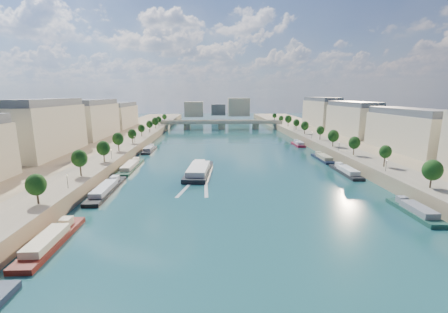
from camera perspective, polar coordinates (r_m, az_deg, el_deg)
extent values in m
plane|color=#0C3436|center=(160.09, 1.15, 0.20)|extent=(700.00, 700.00, 0.00)
cube|color=#9E8460|center=(170.77, -23.72, 0.78)|extent=(44.00, 520.00, 5.00)
cube|color=#9E8460|center=(179.30, 24.78, 1.18)|extent=(44.00, 520.00, 5.00)
cube|color=gray|center=(165.50, -18.95, 1.72)|extent=(14.00, 520.00, 0.10)
cube|color=gray|center=(172.50, 20.43, 2.01)|extent=(14.00, 520.00, 0.10)
cylinder|color=#382B1E|center=(90.45, -32.26, -6.40)|extent=(0.50, 0.50, 3.82)
ellipsoid|color=#113411|center=(89.50, -32.51, -4.20)|extent=(4.80, 4.80, 5.52)
cylinder|color=#382B1E|center=(111.04, -26.26, -2.65)|extent=(0.50, 0.50, 3.82)
ellipsoid|color=#113411|center=(110.27, -26.43, -0.84)|extent=(4.80, 4.80, 5.52)
cylinder|color=#382B1E|center=(132.78, -22.20, -0.08)|extent=(0.50, 0.50, 3.82)
ellipsoid|color=#113411|center=(132.13, -22.32, 1.44)|extent=(4.80, 4.80, 5.52)
cylinder|color=#382B1E|center=(155.18, -19.30, 1.75)|extent=(0.50, 0.50, 3.82)
ellipsoid|color=#113411|center=(154.63, -19.39, 3.06)|extent=(4.80, 4.80, 5.52)
cylinder|color=#382B1E|center=(178.01, -17.13, 3.12)|extent=(0.50, 0.50, 3.82)
ellipsoid|color=#113411|center=(177.53, -17.20, 4.27)|extent=(4.80, 4.80, 5.52)
cylinder|color=#382B1E|center=(201.10, -15.46, 4.17)|extent=(0.50, 0.50, 3.82)
ellipsoid|color=#113411|center=(200.68, -15.51, 5.19)|extent=(4.80, 4.80, 5.52)
cylinder|color=#382B1E|center=(224.39, -14.12, 5.00)|extent=(0.50, 0.50, 3.82)
ellipsoid|color=#113411|center=(224.01, -14.17, 5.92)|extent=(4.80, 4.80, 5.52)
cylinder|color=#382B1E|center=(247.81, -13.04, 5.68)|extent=(0.50, 0.50, 3.82)
ellipsoid|color=#113411|center=(247.47, -13.08, 6.50)|extent=(4.80, 4.80, 5.52)
cylinder|color=#382B1E|center=(271.34, -12.14, 6.23)|extent=(0.50, 0.50, 3.82)
ellipsoid|color=#113411|center=(271.02, -12.18, 6.99)|extent=(4.80, 4.80, 5.52)
cylinder|color=#382B1E|center=(294.94, -11.39, 6.70)|extent=(0.50, 0.50, 3.82)
ellipsoid|color=#113411|center=(294.65, -11.42, 7.39)|extent=(4.80, 4.80, 5.52)
cylinder|color=#382B1E|center=(108.25, 34.74, -3.92)|extent=(0.50, 0.50, 3.82)
ellipsoid|color=#113411|center=(107.46, 34.97, -2.07)|extent=(4.80, 4.80, 5.52)
cylinder|color=#382B1E|center=(127.48, 28.31, -1.10)|extent=(0.50, 0.50, 3.82)
ellipsoid|color=#113411|center=(126.81, 28.47, 0.48)|extent=(4.80, 4.80, 5.52)
cylinder|color=#382B1E|center=(148.11, 23.63, 0.96)|extent=(0.50, 0.50, 3.82)
ellipsoid|color=#113411|center=(147.53, 23.74, 2.33)|extent=(4.80, 4.80, 5.52)
cylinder|color=#382B1E|center=(169.62, 20.11, 2.51)|extent=(0.50, 0.50, 3.82)
ellipsoid|color=#113411|center=(169.12, 20.19, 3.71)|extent=(4.80, 4.80, 5.52)
cylinder|color=#382B1E|center=(191.73, 17.38, 3.70)|extent=(0.50, 0.50, 3.82)
ellipsoid|color=#113411|center=(191.28, 17.45, 4.76)|extent=(4.80, 4.80, 5.52)
cylinder|color=#382B1E|center=(214.24, 15.22, 4.64)|extent=(0.50, 0.50, 3.82)
ellipsoid|color=#113411|center=(213.84, 15.27, 5.59)|extent=(4.80, 4.80, 5.52)
cylinder|color=#382B1E|center=(237.05, 13.47, 5.39)|extent=(0.50, 0.50, 3.82)
ellipsoid|color=#113411|center=(236.69, 13.51, 6.25)|extent=(4.80, 4.80, 5.52)
cylinder|color=#382B1E|center=(260.07, 12.02, 6.00)|extent=(0.50, 0.50, 3.82)
ellipsoid|color=#113411|center=(259.74, 12.06, 6.79)|extent=(4.80, 4.80, 5.52)
cylinder|color=#382B1E|center=(283.25, 10.81, 6.52)|extent=(0.50, 0.50, 3.82)
ellipsoid|color=#113411|center=(282.95, 10.84, 7.24)|extent=(4.80, 4.80, 5.52)
cylinder|color=#382B1E|center=(306.56, 9.78, 6.95)|extent=(0.50, 0.50, 3.82)
ellipsoid|color=#113411|center=(306.28, 9.80, 7.62)|extent=(4.80, 4.80, 5.52)
cylinder|color=black|center=(99.45, -27.65, -4.32)|extent=(0.14, 0.14, 4.00)
sphere|color=#FFE5B2|center=(98.93, -27.77, -3.15)|extent=(0.36, 0.36, 0.36)
cylinder|color=black|center=(135.66, -20.65, 0.31)|extent=(0.14, 0.14, 4.00)
sphere|color=#FFE5B2|center=(135.28, -20.72, 1.18)|extent=(0.36, 0.36, 0.36)
cylinder|color=black|center=(173.54, -16.66, 2.96)|extent=(0.14, 0.14, 4.00)
sphere|color=#FFE5B2|center=(173.25, -16.70, 3.65)|extent=(0.36, 0.36, 0.36)
cylinder|color=black|center=(212.21, -14.09, 4.65)|extent=(0.14, 0.14, 4.00)
sphere|color=#FFE5B2|center=(211.96, -14.12, 5.22)|extent=(0.36, 0.36, 0.36)
cylinder|color=black|center=(251.29, -12.32, 5.81)|extent=(0.14, 0.14, 4.00)
sphere|color=#FFE5B2|center=(251.08, -12.34, 6.29)|extent=(0.36, 0.36, 0.36)
cylinder|color=black|center=(122.01, 28.49, -1.61)|extent=(0.14, 0.14, 4.00)
sphere|color=#FFE5B2|center=(121.59, 28.59, -0.64)|extent=(0.36, 0.36, 0.36)
cylinder|color=black|center=(156.85, 21.07, 1.76)|extent=(0.14, 0.14, 4.00)
sphere|color=#FFE5B2|center=(156.52, 21.12, 2.52)|extent=(0.36, 0.36, 0.36)
cylinder|color=black|center=(193.69, 16.39, 3.86)|extent=(0.14, 0.14, 4.00)
sphere|color=#FFE5B2|center=(193.42, 16.43, 4.48)|extent=(0.36, 0.36, 0.36)
cylinder|color=black|center=(231.58, 13.21, 5.27)|extent=(0.14, 0.14, 4.00)
sphere|color=#FFE5B2|center=(231.36, 13.24, 5.79)|extent=(0.36, 0.36, 0.36)
cylinder|color=black|center=(270.08, 10.92, 6.28)|extent=(0.14, 0.14, 4.00)
sphere|color=#FFE5B2|center=(269.89, 10.94, 6.72)|extent=(0.36, 0.36, 0.36)
cube|color=beige|center=(159.09, -30.65, 3.94)|extent=(16.00, 52.00, 20.00)
cube|color=#474C54|center=(158.24, -31.10, 8.10)|extent=(14.72, 50.44, 3.20)
cube|color=beige|center=(211.77, -23.38, 6.20)|extent=(16.00, 52.00, 20.00)
cube|color=#474C54|center=(211.13, -23.65, 9.33)|extent=(14.72, 50.44, 3.20)
cube|color=beige|center=(266.67, -19.03, 7.50)|extent=(16.00, 52.00, 20.00)
cube|color=#474C54|center=(266.16, -19.20, 9.99)|extent=(14.72, 50.44, 3.20)
cube|color=beige|center=(169.82, 31.67, 4.23)|extent=(16.00, 52.00, 20.00)
cube|color=#474C54|center=(169.02, 32.10, 8.13)|extent=(14.72, 50.44, 3.20)
cube|color=beige|center=(219.95, 23.24, 6.39)|extent=(16.00, 52.00, 20.00)
cube|color=#474C54|center=(219.33, 23.49, 9.40)|extent=(14.72, 50.44, 3.20)
cube|color=beige|center=(273.20, 17.99, 7.66)|extent=(16.00, 52.00, 20.00)
cube|color=#474C54|center=(272.71, 18.14, 10.09)|extent=(14.72, 50.44, 3.20)
cube|color=beige|center=(367.41, -5.75, 8.96)|extent=(22.00, 18.00, 18.00)
cube|color=beige|center=(378.44, 2.79, 9.39)|extent=(26.00, 20.00, 22.00)
cube|color=#474C54|center=(392.09, -1.11, 8.90)|extent=(18.00, 16.00, 14.00)
cube|color=#C1B79E|center=(279.80, -0.48, 6.51)|extent=(112.00, 11.00, 2.20)
cube|color=#C1B79E|center=(274.69, -0.44, 6.73)|extent=(112.00, 0.80, 0.90)
cube|color=#C1B79E|center=(284.64, -0.52, 6.91)|extent=(112.00, 0.80, 0.90)
cylinder|color=#C1B79E|center=(280.81, -7.05, 5.69)|extent=(6.40, 6.40, 5.00)
cylinder|color=#C1B79E|center=(280.17, -0.48, 5.76)|extent=(6.40, 6.40, 5.00)
cylinder|color=#C1B79E|center=(283.17, 6.04, 5.76)|extent=(6.40, 6.40, 5.00)
cube|color=#C1B79E|center=(283.06, -11.11, 5.60)|extent=(6.00, 12.00, 5.00)
cube|color=#C1B79E|center=(286.84, 10.01, 5.72)|extent=(6.00, 12.00, 5.00)
cube|color=black|center=(124.79, -4.83, -2.97)|extent=(11.94, 32.26, 2.25)
cube|color=white|center=(121.81, -4.90, -2.30)|extent=(9.28, 21.11, 2.03)
cube|color=white|center=(133.49, -4.70, -1.08)|extent=(4.84, 4.19, 1.80)
cube|color=silver|center=(108.80, -6.85, -5.53)|extent=(6.75, 25.65, 0.04)
cube|color=silver|center=(108.51, -3.47, -5.51)|extent=(1.93, 26.02, 0.04)
cube|color=maroon|center=(78.29, -29.95, -14.03)|extent=(5.00, 23.83, 1.80)
cube|color=beige|center=(76.09, -30.75, -13.46)|extent=(4.10, 13.11, 1.60)
cube|color=beige|center=(83.41, -27.84, -10.89)|extent=(2.50, 2.86, 1.80)
cube|color=black|center=(108.97, -21.42, -6.11)|extent=(5.00, 29.70, 1.80)
cube|color=#B9BCC6|center=(106.33, -21.89, -5.63)|extent=(4.10, 16.33, 1.60)
cube|color=#B9BCC6|center=(116.56, -20.10, -3.94)|extent=(2.50, 3.56, 1.80)
cube|color=#183C29|center=(138.43, -17.25, -2.08)|extent=(5.00, 29.43, 1.80)
cube|color=beige|center=(135.83, -17.54, -1.62)|extent=(4.10, 16.19, 1.60)
cube|color=beige|center=(146.37, -16.44, -0.56)|extent=(2.50, 3.53, 1.80)
cube|color=#2A2A2C|center=(177.04, -14.02, 1.08)|extent=(5.00, 21.42, 1.80)
cube|color=gray|center=(175.08, -14.15, 1.52)|extent=(4.10, 11.78, 1.60)
cube|color=gray|center=(182.93, -13.66, 2.01)|extent=(2.50, 2.57, 1.80)
cube|color=#1D493D|center=(98.77, 32.50, -9.04)|extent=(5.00, 19.31, 1.80)
cube|color=gray|center=(97.05, 33.13, -8.40)|extent=(4.10, 10.62, 1.60)
cube|color=gray|center=(102.68, 30.77, -7.03)|extent=(2.50, 2.32, 1.80)
cube|color=black|center=(134.00, 22.15, -2.88)|extent=(5.00, 23.27, 1.80)
cube|color=white|center=(131.97, 22.54, -2.37)|extent=(4.10, 12.80, 1.60)
cube|color=white|center=(139.76, 21.03, -1.45)|extent=(2.50, 2.79, 1.80)
cube|color=#161E31|center=(157.00, 18.29, -0.53)|extent=(5.00, 21.58, 1.80)
cube|color=#BBB38C|center=(155.09, 18.56, -0.05)|extent=(4.10, 11.87, 1.60)
cube|color=#BBB38C|center=(162.58, 17.54, 0.58)|extent=(2.50, 2.59, 1.80)
cube|color=maroon|center=(196.56, 13.95, 2.13)|extent=(5.00, 17.18, 1.80)
cube|color=silver|center=(194.99, 14.08, 2.55)|extent=(4.10, 9.45, 1.60)
cube|color=silver|center=(201.16, 13.56, 2.89)|extent=(2.50, 2.06, 1.80)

